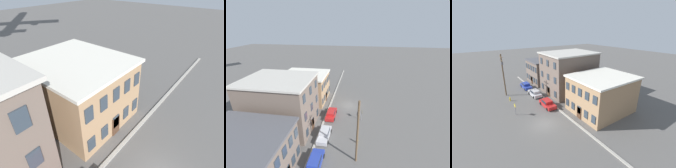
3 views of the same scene
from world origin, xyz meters
TOP-DOWN VIEW (x-y plane):
  - ground_plane at (0.00, 0.00)m, footprint 200.00×200.00m
  - kerb_strip at (0.00, 4.50)m, footprint 56.00×0.36m
  - apartment_corner at (-19.60, 11.19)m, footprint 8.60×10.92m
  - apartment_midblock at (-9.42, 11.67)m, footprint 9.67×11.86m
  - apartment_far at (1.83, 11.22)m, footprint 9.33×10.96m
  - car_blue at (-17.21, 3.30)m, footprint 4.40×1.92m
  - car_silver at (-11.42, 3.32)m, footprint 4.40×1.92m
  - car_red at (-5.14, 3.33)m, footprint 4.40×1.92m
  - caution_sign at (-5.46, -3.04)m, footprint 0.96×0.08m
  - utility_pole at (-15.40, -2.31)m, footprint 2.40×0.44m
  - fire_hydrant at (-11.89, -2.35)m, footprint 0.24×0.34m

SIDE VIEW (x-z plane):
  - ground_plane at x=0.00m, z-range 0.00..0.00m
  - kerb_strip at x=0.00m, z-range 0.00..0.16m
  - fire_hydrant at x=-11.89m, z-range 0.00..0.96m
  - car_blue at x=-17.21m, z-range 0.03..1.46m
  - car_silver at x=-11.42m, z-range 0.03..1.46m
  - car_red at x=-5.14m, z-range 0.03..1.46m
  - caution_sign at x=-5.46m, z-range 0.40..2.85m
  - apartment_corner at x=-19.60m, z-range 0.01..6.64m
  - apartment_far at x=1.83m, z-range 0.01..7.00m
  - apartment_midblock at x=-9.42m, z-range 0.01..9.81m
  - utility_pole at x=-15.40m, z-range 0.60..10.43m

